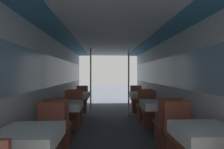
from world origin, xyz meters
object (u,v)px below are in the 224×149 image
support_pole_left_2 (91,82)px  chair_right_far_0 (182,146)px  dining_table_left_0 (29,139)px  dining_table_right_0 (205,136)px  chair_right_far_1 (150,116)px  dining_table_left_2 (79,96)px  chair_left_far_0 (47,148)px  chair_left_far_1 (72,117)px  chair_left_far_2 (82,104)px  chair_right_near_1 (167,131)px  chair_left_near_1 (59,133)px  chair_left_near_2 (76,111)px  dining_table_left_1 (66,107)px  dining_table_right_2 (140,96)px  support_pole_right_2 (129,82)px  chair_right_near_2 (144,110)px  chair_right_far_2 (137,103)px  dining_table_right_1 (157,106)px

support_pole_left_2 → chair_right_far_0: 3.48m
dining_table_left_0 → dining_table_right_0: same height
chair_right_far_1 → dining_table_left_2: bearing=-32.3°
chair_left_far_0 → chair_right_far_1: 2.63m
chair_left_far_1 → chair_left_far_2: same height
dining_table_left_0 → support_pole_left_2: 3.64m
dining_table_left_2 → chair_right_far_0: (1.92, -3.01, -0.35)m
chair_right_near_1 → chair_right_far_1: size_ratio=1.00×
chair_left_near_1 → chair_left_far_2: same height
chair_left_near_2 → dining_table_right_0: size_ratio=1.23×
chair_left_far_0 → dining_table_left_1: size_ratio=1.23×
chair_left_near_1 → chair_left_far_1: bearing=90.0°
dining_table_left_2 → chair_right_near_1: 3.08m
dining_table_right_2 → dining_table_right_0: bearing=-90.0°
dining_table_left_1 → support_pole_right_2: size_ratio=0.35×
chair_left_far_1 → chair_right_near_2: size_ratio=1.00×
chair_right_far_0 → chair_right_near_2: size_ratio=1.00×
chair_left_near_1 → chair_right_far_0: 2.02m
dining_table_right_0 → chair_right_far_0: bearing=90.0°
chair_left_near_1 → support_pole_left_2: bearing=81.4°
dining_table_left_0 → support_pole_right_2: 3.94m
dining_table_left_2 → chair_left_far_2: bearing=90.0°
chair_right_near_2 → chair_right_far_2: size_ratio=1.00×
chair_left_far_0 → chair_left_far_2: (0.00, 3.60, 0.00)m
dining_table_left_0 → dining_table_right_2: (1.92, 3.60, 0.00)m
dining_table_left_0 → chair_left_near_2: (-0.00, 3.01, -0.35)m
chair_left_far_1 → dining_table_right_0: bearing=128.8°
chair_left_far_1 → dining_table_right_1: (1.92, -0.59, 0.35)m
dining_table_left_2 → support_pole_right_2: (1.56, 0.00, 0.44)m
chair_left_far_1 → support_pole_left_2: size_ratio=0.42×
chair_left_far_1 → chair_right_far_0: (1.92, -1.80, 0.00)m
chair_left_far_2 → dining_table_right_0: (1.92, -4.18, 0.35)m
support_pole_left_2 → chair_right_near_1: support_pole_left_2 is taller
chair_right_near_2 → chair_left_far_2: bearing=148.5°
chair_left_near_1 → support_pole_left_2: (0.36, 2.39, 0.78)m
dining_table_left_1 → dining_table_right_1: bearing=0.0°
chair_right_far_0 → dining_table_right_1: size_ratio=1.23×
dining_table_left_1 → dining_table_right_1: size_ratio=1.00×
chair_right_far_0 → chair_right_far_1: 1.80m
chair_left_near_2 → chair_right_near_1: size_ratio=1.00×
chair_left_near_1 → chair_right_near_1: 1.92m
dining_table_left_2 → dining_table_right_2: (1.92, 0.00, 0.00)m
dining_table_left_2 → dining_table_right_2: bearing=0.0°
chair_left_far_2 → dining_table_right_0: bearing=114.6°
chair_right_far_0 → support_pole_right_2: bearing=-83.2°
dining_table_right_2 → chair_right_near_1: bearing=-90.0°
chair_right_far_0 → chair_right_far_2: (0.00, 3.60, 0.00)m
chair_left_near_2 → chair_left_near_1: bearing=-90.0°
chair_right_far_2 → dining_table_left_2: bearing=17.0°
chair_left_near_1 → chair_right_far_0: same height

